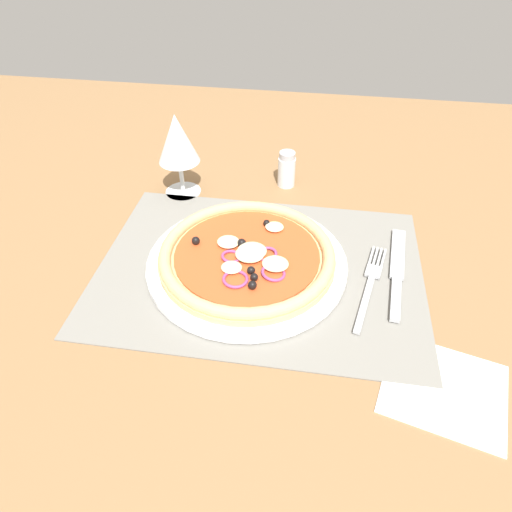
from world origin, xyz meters
TOP-DOWN VIEW (x-y plane):
  - ground_plane at (0.00, 0.00)cm, footprint 190.00×140.00cm
  - placemat at (0.00, 0.00)cm, footprint 47.65×34.59cm
  - plate at (-1.91, -0.47)cm, footprint 29.49×29.49cm
  - pizza at (-1.87, -0.48)cm, footprint 25.90×25.90cm
  - fork at (16.10, -1.00)cm, footprint 5.28×17.91cm
  - knife at (20.03, 2.06)cm, footprint 3.80×20.06cm
  - wine_glass at (-16.94, 18.76)cm, footprint 7.20×7.20cm
  - napkin at (23.93, -17.15)cm, footprint 16.14×15.17cm
  - pepper_shaker at (1.45, 24.04)cm, footprint 3.20×3.20cm

SIDE VIEW (x-z plane):
  - ground_plane at x=0.00cm, z-range -2.40..0.00cm
  - napkin at x=23.93cm, z-range 0.00..0.36cm
  - placemat at x=0.00cm, z-range 0.00..0.40cm
  - fork at x=16.10cm, z-range 0.40..0.84cm
  - knife at x=20.03cm, z-range 0.35..0.96cm
  - plate at x=-1.91cm, z-range 0.40..1.47cm
  - pizza at x=-1.87cm, z-range 1.26..3.88cm
  - pepper_shaker at x=1.45cm, z-range -0.10..6.60cm
  - wine_glass at x=-16.94cm, z-range 2.82..17.72cm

